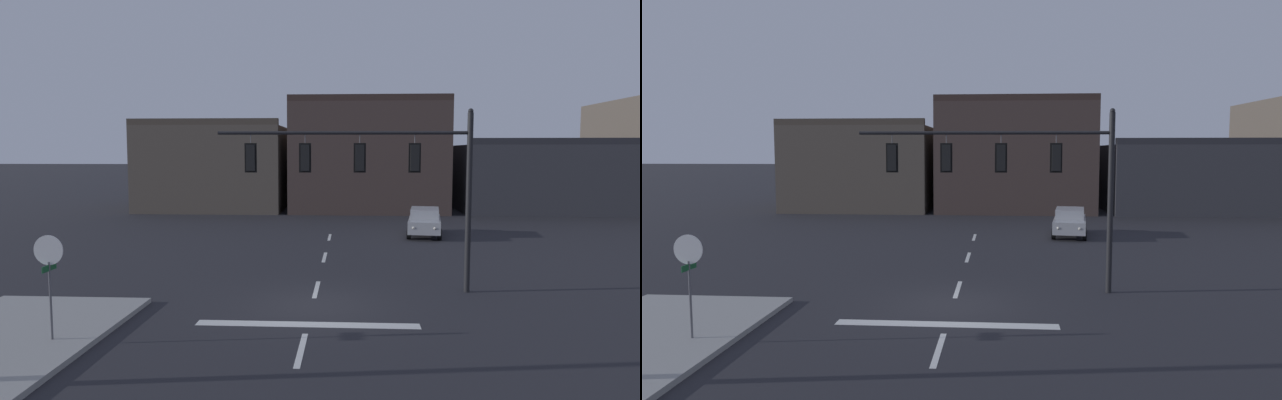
# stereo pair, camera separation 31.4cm
# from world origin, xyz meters

# --- Properties ---
(ground_plane) EXTENTS (400.00, 400.00, 0.00)m
(ground_plane) POSITION_xyz_m (0.00, 0.00, 0.00)
(ground_plane) COLOR #232328
(stop_bar_paint) EXTENTS (6.40, 0.50, 0.01)m
(stop_bar_paint) POSITION_xyz_m (0.00, -2.00, 0.00)
(stop_bar_paint) COLOR silver
(stop_bar_paint) RESTS_ON ground
(lane_centreline) EXTENTS (0.16, 26.40, 0.01)m
(lane_centreline) POSITION_xyz_m (0.00, 2.00, 0.00)
(lane_centreline) COLOR silver
(lane_centreline) RESTS_ON ground
(signal_mast_near_side) EXTENTS (8.80, 0.54, 6.40)m
(signal_mast_near_side) POSITION_xyz_m (2.17, 1.86, 4.36)
(signal_mast_near_side) COLOR black
(signal_mast_near_side) RESTS_ON ground
(stop_sign) EXTENTS (0.76, 0.64, 2.83)m
(stop_sign) POSITION_xyz_m (-6.38, -4.01, 2.14)
(stop_sign) COLOR #56565B
(stop_sign) RESTS_ON ground
(car_lot_nearside) EXTENTS (2.40, 4.62, 1.61)m
(car_lot_nearside) POSITION_xyz_m (5.55, 14.93, 0.86)
(car_lot_nearside) COLOR #9EA0A5
(car_lot_nearside) RESTS_ON ground
(building_row) EXTENTS (63.65, 13.85, 9.84)m
(building_row) POSITION_xyz_m (15.19, 31.48, 3.86)
(building_row) COLOR brown
(building_row) RESTS_ON ground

